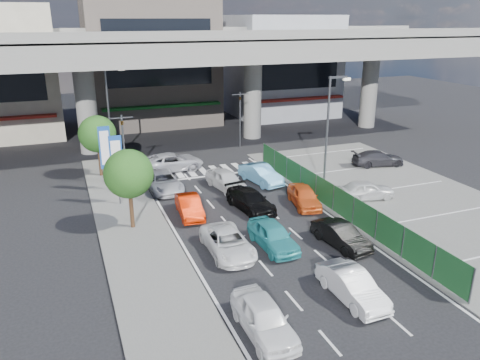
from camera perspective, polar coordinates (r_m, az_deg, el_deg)
name	(u,v)px	position (r m, az deg, el deg)	size (l,w,h in m)	color
ground	(270,238)	(26.53, 3.68, -7.06)	(120.00, 120.00, 0.00)	black
parking_lot	(405,199)	(33.71, 19.49, -2.24)	(12.00, 28.00, 0.06)	#595956
sidewalk_left	(133,228)	(28.26, -12.91, -5.69)	(4.00, 30.00, 0.12)	#595956
fence_run	(342,204)	(29.37, 12.36, -2.88)	(0.16, 22.00, 1.80)	#1B5025
expressway	(172,52)	(44.80, -8.25, 15.23)	(64.00, 14.00, 10.75)	slate
building_center	(150,57)	(55.61, -10.86, 14.52)	(14.00, 10.90, 15.00)	gray
building_east	(282,66)	(59.82, 5.08, 13.64)	(12.00, 10.90, 12.00)	gray
traffic_light_left	(123,132)	(34.66, -14.10, 5.65)	(1.60, 1.24, 5.20)	#595B60
traffic_light_right	(240,106)	(44.14, 0.01, 9.05)	(1.60, 1.24, 5.20)	#595B60
street_lamp_right	(330,123)	(33.25, 10.88, 6.79)	(1.65, 0.22, 8.00)	#595B60
street_lamp_left	(110,107)	(40.33, -15.53, 8.59)	(1.65, 0.22, 8.00)	#595B60
signboard_near	(117,161)	(30.92, -14.81, 2.29)	(0.80, 0.14, 4.70)	#595B60
signboard_far	(105,150)	(33.77, -16.11, 3.59)	(0.80, 0.14, 4.70)	#595B60
tree_near	(129,174)	(27.05, -13.42, 0.72)	(2.80, 2.80, 4.80)	#382314
tree_far	(97,134)	(37.07, -17.01, 5.37)	(2.80, 2.80, 4.80)	#382314
van_white_back_left	(264,318)	(18.94, 2.91, -16.44)	(1.63, 4.05, 1.38)	white
hatch_white_back_mid	(352,286)	(21.46, 13.50, -12.43)	(1.39, 3.97, 1.31)	white
sedan_white_mid_left	(228,242)	(24.62, -1.51, -7.62)	(2.05, 4.45, 1.24)	white
taxi_teal_mid	(273,235)	(25.25, 4.04, -6.75)	(1.63, 4.05, 1.38)	teal
hatch_black_mid_right	(341,235)	(25.91, 12.20, -6.63)	(1.32, 3.78, 1.25)	black
taxi_orange_left	(189,206)	(29.25, -6.20, -3.22)	(1.31, 3.76, 1.24)	red
sedan_black_mid	(251,200)	(29.99, 1.29, -2.50)	(1.78, 4.37, 1.27)	black
taxi_orange_right	(304,196)	(30.88, 7.83, -1.98)	(1.55, 3.85, 1.31)	#E15B1E
wagon_silver_front_left	(163,182)	(33.79, -9.36, -0.20)	(2.14, 4.64, 1.29)	silver
sedan_white_front_mid	(226,180)	(33.64, -1.73, 0.05)	(1.63, 4.05, 1.38)	silver
kei_truck_front_right	(261,174)	(34.83, 2.55, 0.72)	(1.46, 4.19, 1.38)	#58A0CD
crossing_wagon_silver	(172,162)	(38.10, -8.31, 2.20)	(2.35, 5.09, 1.41)	#B5B5BD
parked_sedan_white	(366,190)	(32.70, 15.11, -1.16)	(1.54, 3.83, 1.31)	silver
parked_sedan_dgrey	(378,158)	(40.46, 16.48, 2.56)	(1.73, 4.26, 1.24)	#2E2D32
traffic_cone	(323,184)	(34.22, 10.12, -0.46)	(0.33, 0.33, 0.64)	#F2430D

